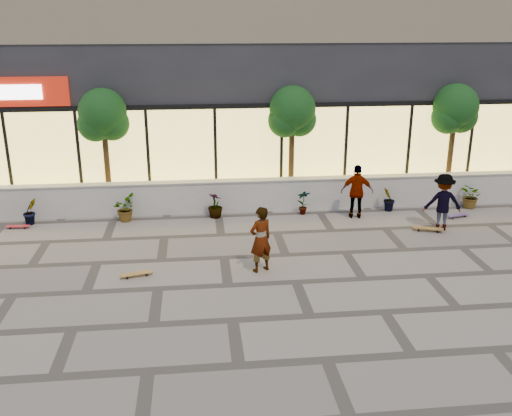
{
  "coord_description": "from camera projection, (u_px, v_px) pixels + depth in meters",
  "views": [
    {
      "loc": [
        -0.64,
        -10.49,
        6.03
      ],
      "look_at": [
        0.86,
        3.4,
        1.3
      ],
      "focal_mm": 40.0,
      "sensor_mm": 36.0,
      "label": 1
    }
  ],
  "objects": [
    {
      "name": "shrub_f",
      "position": [
        389.0,
        199.0,
        18.38
      ],
      "size": [
        0.55,
        0.57,
        0.81
      ],
      "primitive_type": "imported",
      "rotation": [
        0.0,
        0.0,
        4.1
      ],
      "color": "#133D15",
      "rests_on": "ground"
    },
    {
      "name": "shrub_c",
      "position": [
        124.0,
        208.0,
        17.53
      ],
      "size": [
        0.68,
        0.77,
        0.81
      ],
      "primitive_type": "imported",
      "rotation": [
        0.0,
        0.0,
        1.64
      ],
      "color": "#133D15",
      "rests_on": "ground"
    },
    {
      "name": "shrub_e",
      "position": [
        303.0,
        202.0,
        18.1
      ],
      "size": [
        0.46,
        0.35,
        0.81
      ],
      "primitive_type": "imported",
      "rotation": [
        0.0,
        0.0,
        3.28
      ],
      "color": "#133D15",
      "rests_on": "ground"
    },
    {
      "name": "shrub_b",
      "position": [
        30.0,
        211.0,
        17.25
      ],
      "size": [
        0.57,
        0.57,
        0.81
      ],
      "primitive_type": "imported",
      "rotation": [
        0.0,
        0.0,
        0.82
      ],
      "color": "#133D15",
      "rests_on": "ground"
    },
    {
      "name": "skateboard_right_far",
      "position": [
        458.0,
        215.0,
        17.9
      ],
      "size": [
        0.78,
        0.39,
        0.09
      ],
      "rotation": [
        0.0,
        0.0,
        0.27
      ],
      "color": "#5B447D",
      "rests_on": "ground"
    },
    {
      "name": "tree_midwest",
      "position": [
        103.0,
        118.0,
        17.82
      ],
      "size": [
        1.6,
        1.5,
        3.92
      ],
      "color": "#473519",
      "rests_on": "ground"
    },
    {
      "name": "skateboard_center",
      "position": [
        136.0,
        274.0,
        13.84
      ],
      "size": [
        0.79,
        0.38,
        0.09
      ],
      "rotation": [
        0.0,
        0.0,
        0.25
      ],
      "color": "olive",
      "rests_on": "ground"
    },
    {
      "name": "shrub_d",
      "position": [
        215.0,
        205.0,
        17.81
      ],
      "size": [
        0.64,
        0.64,
        0.81
      ],
      "primitive_type": "imported",
      "rotation": [
        0.0,
        0.0,
        2.46
      ],
      "color": "#133D15",
      "rests_on": "ground"
    },
    {
      "name": "skater_center",
      "position": [
        261.0,
        239.0,
        13.92
      ],
      "size": [
        0.73,
        0.64,
        1.67
      ],
      "primitive_type": "imported",
      "rotation": [
        0.0,
        0.0,
        3.62
      ],
      "color": "silver",
      "rests_on": "ground"
    },
    {
      "name": "tree_mideast",
      "position": [
        292.0,
        115.0,
        18.43
      ],
      "size": [
        1.6,
        1.5,
        3.92
      ],
      "color": "#473519",
      "rests_on": "ground"
    },
    {
      "name": "skater_right_far",
      "position": [
        443.0,
        202.0,
        16.67
      ],
      "size": [
        1.18,
        0.79,
        1.7
      ],
      "primitive_type": "imported",
      "rotation": [
        0.0,
        0.0,
        2.99
      ],
      "color": "maroon",
      "rests_on": "ground"
    },
    {
      "name": "tree_east",
      "position": [
        455.0,
        112.0,
        18.99
      ],
      "size": [
        1.6,
        1.5,
        3.92
      ],
      "color": "#473519",
      "rests_on": "ground"
    },
    {
      "name": "skater_right_near",
      "position": [
        357.0,
        192.0,
        17.66
      ],
      "size": [
        1.06,
        0.61,
        1.7
      ],
      "primitive_type": "imported",
      "rotation": [
        0.0,
        0.0,
        2.94
      ],
      "color": "silver",
      "rests_on": "ground"
    },
    {
      "name": "planter_wall",
      "position": [
        218.0,
        196.0,
        18.3
      ],
      "size": [
        22.0,
        0.42,
        1.04
      ],
      "color": "white",
      "rests_on": "ground"
    },
    {
      "name": "ground",
      "position": [
        233.0,
        320.0,
        11.88
      ],
      "size": [
        80.0,
        80.0,
        0.0
      ],
      "primitive_type": "plane",
      "color": "gray",
      "rests_on": "ground"
    },
    {
      "name": "shrub_g",
      "position": [
        472.0,
        196.0,
        18.67
      ],
      "size": [
        0.77,
        0.84,
        0.81
      ],
      "primitive_type": "imported",
      "rotation": [
        0.0,
        0.0,
        4.92
      ],
      "color": "#133D15",
      "rests_on": "ground"
    },
    {
      "name": "skateboard_right_near",
      "position": [
        428.0,
        228.0,
        16.75
      ],
      "size": [
        0.89,
        0.51,
        0.1
      ],
      "rotation": [
        0.0,
        0.0,
        -0.35
      ],
      "color": "brown",
      "rests_on": "ground"
    },
    {
      "name": "skateboard_left",
      "position": [
        18.0,
        226.0,
        16.98
      ],
      "size": [
        0.7,
        0.21,
        0.08
      ],
      "rotation": [
        0.0,
        0.0,
        -0.05
      ],
      "color": "red",
      "rests_on": "ground"
    },
    {
      "name": "retail_building",
      "position": [
        209.0,
        63.0,
        22.28
      ],
      "size": [
        24.0,
        9.17,
        8.5
      ],
      "color": "#25252A",
      "rests_on": "ground"
    }
  ]
}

